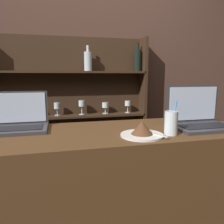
# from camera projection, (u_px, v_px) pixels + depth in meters

# --- Properties ---
(bar_counter) EXTENTS (1.70, 0.54, 1.02)m
(bar_counter) POSITION_uv_depth(u_px,v_px,m) (99.00, 218.00, 1.26)
(bar_counter) COLOR #4C3019
(bar_counter) RESTS_ON ground_plane
(back_wall) EXTENTS (7.00, 0.06, 2.70)m
(back_wall) POSITION_uv_depth(u_px,v_px,m) (78.00, 73.00, 2.20)
(back_wall) COLOR #4C3328
(back_wall) RESTS_ON ground_plane
(back_shelf) EXTENTS (1.53, 0.18, 1.69)m
(back_shelf) POSITION_uv_depth(u_px,v_px,m) (71.00, 120.00, 2.18)
(back_shelf) COLOR #332114
(back_shelf) RESTS_ON ground_plane
(laptop_near) EXTENTS (0.32, 0.23, 0.21)m
(laptop_near) POSITION_uv_depth(u_px,v_px,m) (17.00, 122.00, 1.21)
(laptop_near) COLOR #333338
(laptop_near) RESTS_ON bar_counter
(laptop_far) EXTENTS (0.34, 0.24, 0.24)m
(laptop_far) POSITION_uv_depth(u_px,v_px,m) (200.00, 118.00, 1.27)
(laptop_far) COLOR #333338
(laptop_far) RESTS_ON bar_counter
(cake_plate) EXTENTS (0.21, 0.21, 0.08)m
(cake_plate) POSITION_uv_depth(u_px,v_px,m) (142.00, 130.00, 1.09)
(cake_plate) COLOR silver
(cake_plate) RESTS_ON bar_counter
(water_glass) EXTENTS (0.07, 0.07, 0.17)m
(water_glass) POSITION_uv_depth(u_px,v_px,m) (171.00, 123.00, 1.11)
(water_glass) COLOR silver
(water_glass) RESTS_ON bar_counter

